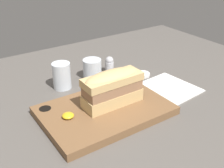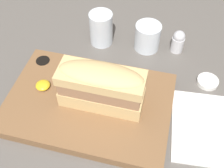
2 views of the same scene
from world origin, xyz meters
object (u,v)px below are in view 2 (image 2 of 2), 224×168
at_px(serving_board, 89,103).
at_px(condiment_dish, 208,82).
at_px(water_glass, 100,30).
at_px(wine_glass, 147,37).
at_px(sandwich, 101,85).
at_px(salt_shaker, 178,41).
at_px(napkin, 210,128).

xyz_separation_m(serving_board, condiment_dish, (0.26, 0.14, -0.01)).
distance_m(water_glass, wine_glass, 0.13).
bearing_deg(wine_glass, sandwich, -105.67).
relative_size(sandwich, salt_shaker, 2.81).
xyz_separation_m(sandwich, water_glass, (-0.07, 0.22, -0.04)).
bearing_deg(salt_shaker, sandwich, -121.69).
relative_size(water_glass, napkin, 0.47).
bearing_deg(napkin, wine_glass, 128.60).
xyz_separation_m(sandwich, wine_glass, (0.06, 0.22, -0.05)).
bearing_deg(serving_board, water_glass, 99.16).
height_order(water_glass, condiment_dish, water_glass).
relative_size(salt_shaker, condiment_dish, 1.24).
bearing_deg(sandwich, wine_glass, 74.33).
bearing_deg(condiment_dish, serving_board, -152.33).
bearing_deg(wine_glass, salt_shaker, 5.52).
bearing_deg(wine_glass, condiment_dish, -28.73).
bearing_deg(condiment_dish, salt_shaker, 131.00).
height_order(serving_board, sandwich, sandwich).
xyz_separation_m(wine_glass, napkin, (0.18, -0.22, -0.03)).
relative_size(sandwich, wine_glass, 2.47).
bearing_deg(condiment_dish, wine_glass, 151.27).
relative_size(wine_glass, napkin, 0.37).
relative_size(water_glass, wine_glass, 1.26).
distance_m(sandwich, water_glass, 0.23).
xyz_separation_m(serving_board, napkin, (0.27, 0.01, -0.01)).
height_order(sandwich, napkin, sandwich).
distance_m(water_glass, salt_shaker, 0.21).
height_order(serving_board, napkin, serving_board).
xyz_separation_m(salt_shaker, condiment_dish, (0.09, -0.10, -0.03)).
xyz_separation_m(napkin, salt_shaker, (-0.10, 0.23, 0.03)).
relative_size(serving_board, condiment_dish, 7.11).
relative_size(serving_board, napkin, 1.87).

